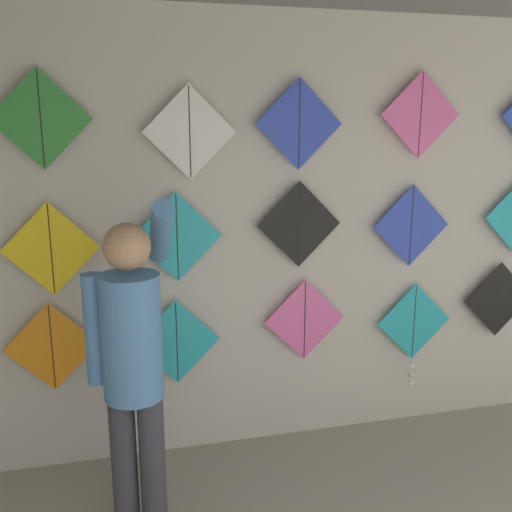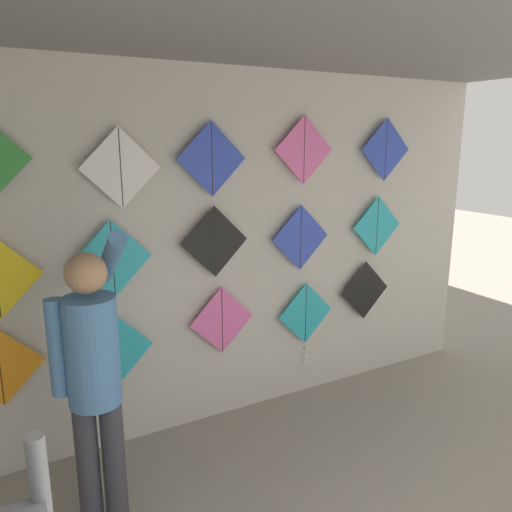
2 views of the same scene
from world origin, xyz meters
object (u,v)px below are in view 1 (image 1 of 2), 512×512
at_px(kite_13, 421,115).
at_px(kite_1, 177,342).
at_px(kite_10, 41,119).
at_px(kite_4, 498,299).
at_px(kite_3, 414,327).
at_px(kite_5, 51,249).
at_px(kite_12, 299,124).
at_px(kite_6, 177,237).
at_px(kite_2, 305,320).
at_px(kite_7, 299,224).
at_px(kite_0, 52,347).
at_px(kite_8, 411,226).
at_px(kite_11, 190,132).
at_px(shopkeeper, 133,359).

bearing_deg(kite_13, kite_1, 180.00).
bearing_deg(kite_1, kite_10, 180.00).
xyz_separation_m(kite_4, kite_10, (-3.02, 0.00, 1.27)).
bearing_deg(kite_3, kite_5, 179.98).
bearing_deg(kite_13, kite_12, 180.00).
distance_m(kite_6, kite_13, 1.74).
distance_m(kite_2, kite_12, 1.27).
height_order(kite_1, kite_5, kite_5).
height_order(kite_4, kite_5, kite_5).
height_order(kite_1, kite_3, kite_1).
distance_m(kite_6, kite_7, 0.78).
bearing_deg(kite_7, kite_0, 180.00).
height_order(kite_1, kite_8, kite_8).
bearing_deg(kite_8, kite_0, 180.00).
bearing_deg(kite_2, kite_12, 180.00).
bearing_deg(kite_6, kite_11, 0.00).
height_order(kite_2, kite_3, kite_2).
distance_m(kite_0, kite_2, 1.59).
xyz_separation_m(shopkeeper, kite_11, (0.41, 0.74, 1.06)).
distance_m(kite_10, kite_13, 2.30).
distance_m(kite_0, kite_1, 0.75).
bearing_deg(kite_0, kite_7, 0.00).
bearing_deg(kite_12, kite_1, 180.00).
bearing_deg(kite_12, kite_10, 180.00).
distance_m(kite_7, kite_10, 1.63).
relative_size(kite_11, kite_13, 1.00).
bearing_deg(kite_8, kite_10, 180.00).
relative_size(kite_10, kite_13, 1.00).
height_order(kite_0, kite_11, kite_11).
relative_size(kite_0, kite_8, 1.00).
xyz_separation_m(kite_2, kite_10, (-1.55, 0.00, 1.30)).
xyz_separation_m(kite_11, kite_13, (1.49, 0.00, 0.10)).
bearing_deg(kite_0, kite_13, 0.00).
xyz_separation_m(kite_2, kite_6, (-0.83, 0.00, 0.60)).
relative_size(shopkeeper, kite_0, 3.26).
relative_size(kite_6, kite_8, 1.00).
bearing_deg(kite_3, kite_4, 0.09).
height_order(kite_7, kite_13, kite_13).
distance_m(kite_0, kite_11, 1.52).
bearing_deg(kite_7, kite_3, -0.07).
distance_m(shopkeeper, kite_5, 0.94).
relative_size(kite_10, kite_12, 1.00).
bearing_deg(kite_0, kite_2, 0.00).
relative_size(kite_8, kite_10, 1.00).
xyz_separation_m(kite_8, kite_12, (-0.80, 0.00, 0.67)).
relative_size(kite_6, kite_10, 1.00).
height_order(kite_4, kite_12, kite_12).
relative_size(shopkeeper, kite_5, 3.26).
bearing_deg(kite_4, kite_5, 180.00).
distance_m(kite_8, kite_10, 2.39).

